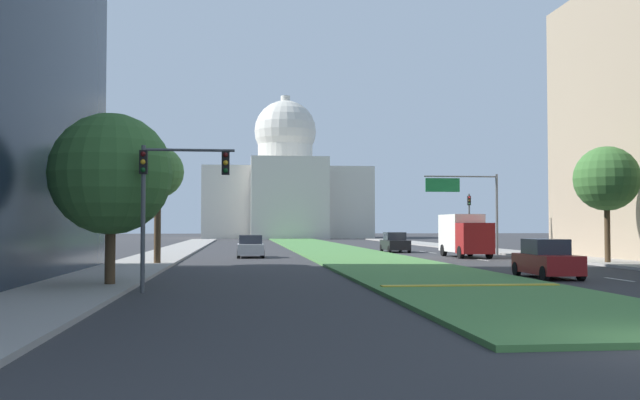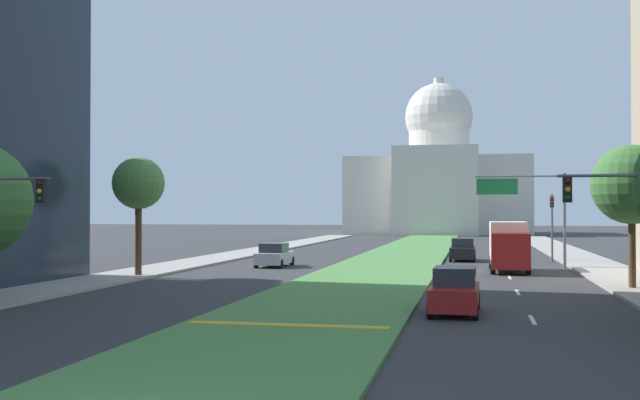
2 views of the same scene
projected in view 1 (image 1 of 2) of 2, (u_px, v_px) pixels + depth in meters
The scene contains 17 objects.
ground_plane at pixel (321, 248), 75.07m from camera, with size 272.28×272.28×0.00m, color #333335.
grass_median at pixel (328, 249), 68.92m from camera, with size 7.42×111.39×0.14m, color #4C8442.
median_curb_nose at pixel (470, 285), 26.24m from camera, with size 6.68×0.50×0.04m, color gold.
lane_dashes_right at pixel (462, 257), 53.24m from camera, with size 0.16×44.47×0.01m.
sidewalk_left at pixel (172, 252), 61.19m from camera, with size 4.00×111.39×0.15m, color #9E9991.
sidewalk_right at pixel (494, 251), 64.36m from camera, with size 4.00×111.39×0.15m, color #9E9991.
capitol_building at pixel (286, 191), 136.01m from camera, with size 30.73×26.62×27.40m.
traffic_light_near_left at pixel (168, 185), 25.20m from camera, with size 3.34×0.35×5.20m.
traffic_light_far_right at pixel (469, 215), 63.60m from camera, with size 0.28×0.35×5.20m.
overhead_guide_sign at pixel (469, 197), 57.06m from camera, with size 6.08×0.20×6.50m.
street_tree_left_near at pixel (111, 174), 27.14m from camera, with size 4.65×4.65×6.66m.
street_tree_left_mid at pixel (158, 173), 42.21m from camera, with size 3.07×3.07×7.08m.
street_tree_right_mid at pixel (607, 179), 43.09m from camera, with size 3.92×3.92×7.17m.
sedan_lead_stopped at pixel (547, 260), 32.02m from camera, with size 1.92×4.23×1.75m.
sedan_midblock at pixel (250, 247), 52.56m from camera, with size 1.95×4.18×1.66m.
sedan_distant at pixel (395, 243), 63.02m from camera, with size 2.01×4.63×1.77m.
box_truck_delivery at pixel (465, 235), 53.13m from camera, with size 2.40×6.40×3.20m.
Camera 1 is at (-8.42, -12.84, 2.36)m, focal length 39.97 mm.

